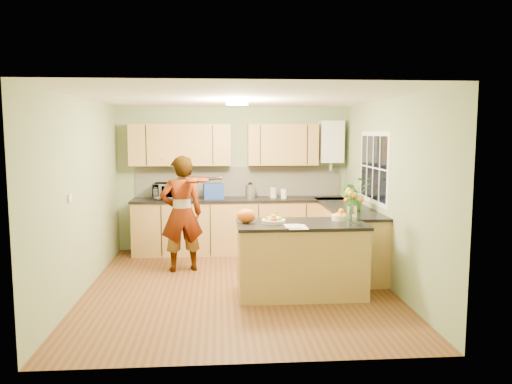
{
  "coord_description": "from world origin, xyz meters",
  "views": [
    {
      "loc": [
        -0.25,
        -6.49,
        2.05
      ],
      "look_at": [
        0.27,
        0.5,
        1.22
      ],
      "focal_mm": 35.0,
      "sensor_mm": 36.0,
      "label": 1
    }
  ],
  "objects": [
    {
      "name": "ceiling",
      "position": [
        0.0,
        0.0,
        2.5
      ],
      "size": [
        4.0,
        4.5,
        0.02
      ],
      "primitive_type": "cube",
      "color": "white",
      "rests_on": "wall_back"
    },
    {
      "name": "wall_left",
      "position": [
        -2.0,
        0.0,
        1.25
      ],
      "size": [
        0.02,
        4.5,
        2.5
      ],
      "primitive_type": "cube",
      "color": "gray",
      "rests_on": "floor"
    },
    {
      "name": "potted_plant",
      "position": [
        1.7,
        0.51,
        1.18
      ],
      "size": [
        0.51,
        0.47,
        0.48
      ],
      "primitive_type": "imported",
      "rotation": [
        0.0,
        0.0,
        0.24
      ],
      "color": "#327527",
      "rests_on": "right_counter"
    },
    {
      "name": "violinist",
      "position": [
        -0.81,
        0.86,
        0.86
      ],
      "size": [
        0.7,
        0.54,
        1.72
      ],
      "primitive_type": "imported",
      "rotation": [
        0.0,
        0.0,
        3.36
      ],
      "color": "#E3A18B",
      "rests_on": "floor"
    },
    {
      "name": "fruit_dish",
      "position": [
        0.43,
        -0.36,
        0.97
      ],
      "size": [
        0.3,
        0.3,
        0.11
      ],
      "color": "beige",
      "rests_on": "peninsula_island"
    },
    {
      "name": "wall_back",
      "position": [
        0.0,
        2.25,
        1.25
      ],
      "size": [
        4.0,
        0.02,
        2.5
      ],
      "primitive_type": "cube",
      "color": "gray",
      "rests_on": "floor"
    },
    {
      "name": "violin",
      "position": [
        -0.61,
        0.64,
        1.38
      ],
      "size": [
        0.67,
        0.58,
        0.17
      ],
      "primitive_type": null,
      "rotation": [
        0.17,
        0.0,
        -0.61
      ],
      "color": "#541405",
      "rests_on": "violinist"
    },
    {
      "name": "light_switch",
      "position": [
        -1.99,
        -0.6,
        1.3
      ],
      "size": [
        0.02,
        0.09,
        0.09
      ],
      "primitive_type": "cube",
      "color": "white",
      "rests_on": "wall_left"
    },
    {
      "name": "papers",
      "position": [
        0.68,
        -0.66,
        0.93
      ],
      "size": [
        0.23,
        0.32,
        0.01
      ],
      "primitive_type": "cube",
      "color": "silver",
      "rests_on": "peninsula_island"
    },
    {
      "name": "back_counter",
      "position": [
        0.1,
        1.95,
        0.47
      ],
      "size": [
        3.64,
        0.62,
        0.94
      ],
      "color": "#B78E49",
      "rests_on": "floor"
    },
    {
      "name": "jar_white",
      "position": [
        0.85,
        1.89,
        1.02
      ],
      "size": [
        0.1,
        0.1,
        0.16
      ],
      "primitive_type": "cylinder",
      "rotation": [
        0.0,
        0.0,
        -0.0
      ],
      "color": "white",
      "rests_on": "back_counter"
    },
    {
      "name": "blue_box",
      "position": [
        -0.35,
        1.92,
        1.07
      ],
      "size": [
        0.35,
        0.28,
        0.26
      ],
      "primitive_type": "cube",
      "rotation": [
        0.0,
        0.0,
        0.12
      ],
      "color": "navy",
      "rests_on": "back_counter"
    },
    {
      "name": "floor",
      "position": [
        0.0,
        0.0,
        0.0
      ],
      "size": [
        4.5,
        4.5,
        0.0
      ],
      "primitive_type": "plane",
      "color": "#553418",
      "rests_on": "ground"
    },
    {
      "name": "upper_cabinets",
      "position": [
        -0.18,
        2.08,
        1.85
      ],
      "size": [
        3.2,
        0.34,
        0.7
      ],
      "color": "#B78E49",
      "rests_on": "wall_back"
    },
    {
      "name": "jar_cream",
      "position": [
        0.68,
        1.98,
        1.03
      ],
      "size": [
        0.14,
        0.14,
        0.18
      ],
      "primitive_type": "cylinder",
      "rotation": [
        0.0,
        0.0,
        -0.24
      ],
      "color": "beige",
      "rests_on": "back_counter"
    },
    {
      "name": "ceiling_lamp",
      "position": [
        0.0,
        0.3,
        2.46
      ],
      "size": [
        0.3,
        0.3,
        0.07
      ],
      "color": "#FFEABF",
      "rests_on": "ceiling"
    },
    {
      "name": "splashback",
      "position": [
        0.1,
        2.23,
        1.2
      ],
      "size": [
        3.6,
        0.02,
        0.52
      ],
      "primitive_type": "cube",
      "color": "beige",
      "rests_on": "back_counter"
    },
    {
      "name": "orange_bag",
      "position": [
        0.09,
        -0.31,
        1.02
      ],
      "size": [
        0.27,
        0.25,
        0.18
      ],
      "primitive_type": "ellipsoid",
      "rotation": [
        0.0,
        0.0,
        -0.24
      ],
      "color": "orange",
      "rests_on": "peninsula_island"
    },
    {
      "name": "peninsula_island",
      "position": [
        0.78,
        -0.36,
        0.47
      ],
      "size": [
        1.62,
        0.83,
        0.93
      ],
      "color": "#B78E49",
      "rests_on": "floor"
    },
    {
      "name": "boiler",
      "position": [
        1.7,
        2.09,
        1.9
      ],
      "size": [
        0.4,
        0.3,
        0.86
      ],
      "color": "white",
      "rests_on": "wall_back"
    },
    {
      "name": "orange_bowl",
      "position": [
        1.33,
        -0.21,
        0.99
      ],
      "size": [
        0.24,
        0.24,
        0.14
      ],
      "color": "beige",
      "rests_on": "peninsula_island"
    },
    {
      "name": "wall_right",
      "position": [
        2.0,
        0.0,
        1.25
      ],
      "size": [
        0.02,
        4.5,
        2.5
      ],
      "primitive_type": "cube",
      "color": "gray",
      "rests_on": "floor"
    },
    {
      "name": "microwave",
      "position": [
        -1.1,
        1.95,
        1.08
      ],
      "size": [
        0.52,
        0.37,
        0.27
      ],
      "primitive_type": "imported",
      "rotation": [
        0.0,
        0.0,
        -0.08
      ],
      "color": "white",
      "rests_on": "back_counter"
    },
    {
      "name": "wall_front",
      "position": [
        0.0,
        -2.25,
        1.25
      ],
      "size": [
        4.0,
        0.02,
        2.5
      ],
      "primitive_type": "cube",
      "color": "gray",
      "rests_on": "floor"
    },
    {
      "name": "window_right",
      "position": [
        1.99,
        0.6,
        1.55
      ],
      "size": [
        0.01,
        1.3,
        1.05
      ],
      "color": "white",
      "rests_on": "wall_right"
    },
    {
      "name": "right_counter",
      "position": [
        1.7,
        0.85,
        0.47
      ],
      "size": [
        0.62,
        2.24,
        0.94
      ],
      "color": "#B78E49",
      "rests_on": "floor"
    },
    {
      "name": "kettle",
      "position": [
        0.28,
        1.97,
        1.07
      ],
      "size": [
        0.17,
        0.17,
        0.32
      ],
      "rotation": [
        0.0,
        0.0,
        0.21
      ],
      "color": "silver",
      "rests_on": "back_counter"
    },
    {
      "name": "flower_vase",
      "position": [
        1.38,
        -0.54,
        1.27
      ],
      "size": [
        0.28,
        0.28,
        0.52
      ],
      "rotation": [
        0.0,
        0.0,
        -0.03
      ],
      "color": "silver",
      "rests_on": "peninsula_island"
    }
  ]
}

